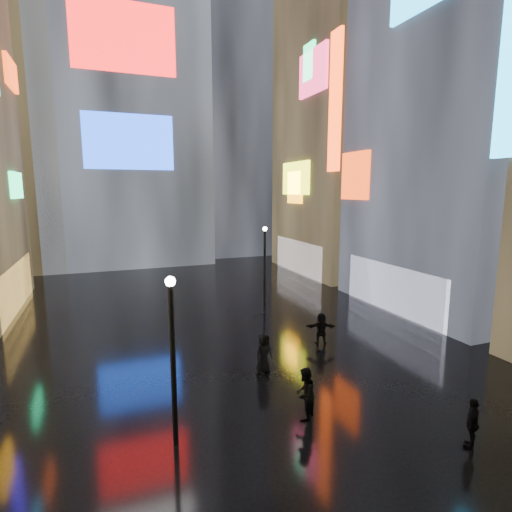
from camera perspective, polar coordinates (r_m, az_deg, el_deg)
ground at (r=24.58m, az=-6.76°, el=-8.69°), size 140.00×140.00×0.00m
building_right_mid at (r=30.15m, az=28.14°, el=22.52°), size 10.28×13.70×30.00m
building_right_far at (r=39.69m, az=13.04°, el=18.40°), size 10.28×12.00×28.00m
tower_main at (r=48.62m, az=-18.82°, el=24.93°), size 16.00×14.20×42.00m
tower_flank_right at (r=51.69m, az=-4.41°, el=19.84°), size 12.00×12.00×34.00m
tower_flank_left at (r=45.78m, az=-32.50°, el=14.74°), size 10.00×10.00×26.00m
lamp_near at (r=12.20m, az=-11.81°, el=-13.26°), size 0.30×0.30×5.20m
lamp_far at (r=26.92m, az=1.25°, el=-0.57°), size 0.30×0.30×5.20m
pedestrian_1 at (r=14.17m, az=6.97°, el=-18.94°), size 1.09×1.08×1.78m
pedestrian_3 at (r=14.35m, az=28.53°, el=-20.23°), size 0.97×0.79×1.55m
pedestrian_4 at (r=17.24m, az=1.11°, el=-13.64°), size 0.97×0.80×1.71m
pedestrian_5 at (r=20.44m, az=9.29°, el=-10.18°), size 1.55×0.98×1.60m
umbrella_2 at (r=16.78m, az=1.13°, el=-9.54°), size 1.23×1.24×0.90m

